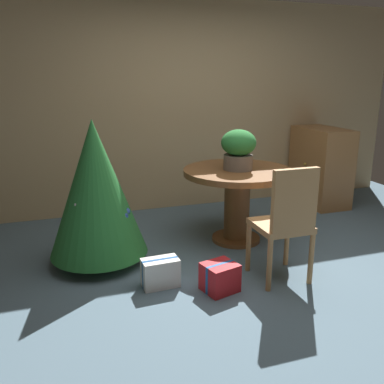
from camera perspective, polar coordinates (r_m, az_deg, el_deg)
The scene contains 10 objects.
ground_plane at distance 3.72m, azimuth 9.85°, elevation -11.28°, with size 6.60×6.60×0.00m, color slate.
back_wall_panel at distance 5.37m, azimuth -0.74°, elevation 11.70°, with size 6.00×0.10×2.60m, color tan.
round_dining_table at distance 4.25m, azimuth 6.29°, elevation 0.30°, with size 1.11×1.11×0.77m.
flower_vase at distance 4.14m, azimuth 6.44°, elevation 6.05°, with size 0.35×0.35×0.40m.
wooden_chair_near at distance 3.44m, azimuth 12.88°, elevation -3.72°, with size 0.43×0.42×1.00m.
holiday_tree at distance 3.77m, azimuth -13.16°, elevation 0.49°, with size 0.89×0.89×1.33m.
gift_box_red at distance 3.39m, azimuth 3.87°, elevation -11.67°, with size 0.31×0.29×0.23m.
gift_box_cream at distance 3.46m, azimuth -4.39°, elevation -11.07°, with size 0.31×0.18×0.24m.
wooden_cabinet at distance 5.78m, azimuth 17.33°, elevation 3.39°, with size 0.50×0.83×1.03m.
potted_plant at distance 5.11m, azimuth 14.65°, elevation -1.44°, with size 0.25×0.25×0.38m.
Camera 1 is at (-1.62, -2.90, 1.67)m, focal length 38.57 mm.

